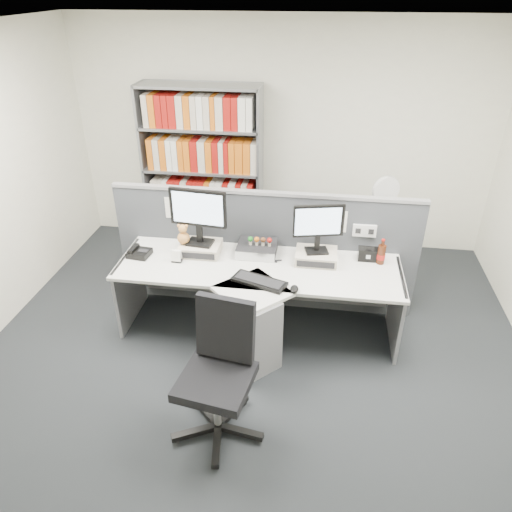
% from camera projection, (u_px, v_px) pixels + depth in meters
% --- Properties ---
extents(ground, '(5.50, 5.50, 0.00)m').
position_uv_depth(ground, '(245.00, 388.00, 4.06)').
color(ground, '#282C2F').
rests_on(ground, ground).
extents(room_shell, '(5.04, 5.54, 2.72)m').
position_uv_depth(room_shell, '(242.00, 191.00, 3.16)').
color(room_shell, white).
rests_on(room_shell, ground).
extents(partition, '(3.00, 0.08, 1.27)m').
position_uv_depth(partition, '(265.00, 250.00, 4.81)').
color(partition, '#44474D').
rests_on(partition, ground).
extents(desk, '(2.60, 1.20, 0.72)m').
position_uv_depth(desk, '(255.00, 303.00, 4.34)').
color(desk, silver).
rests_on(desk, ground).
extents(monitor_riser_left, '(0.38, 0.31, 0.10)m').
position_uv_depth(monitor_riser_left, '(200.00, 248.00, 4.58)').
color(monitor_riser_left, beige).
rests_on(monitor_riser_left, desk).
extents(monitor_riser_right, '(0.38, 0.31, 0.10)m').
position_uv_depth(monitor_riser_right, '(316.00, 256.00, 4.45)').
color(monitor_riser_right, beige).
rests_on(monitor_riser_right, desk).
extents(monitor_left, '(0.54, 0.20, 0.55)m').
position_uv_depth(monitor_left, '(198.00, 212.00, 4.40)').
color(monitor_left, black).
rests_on(monitor_left, monitor_riser_left).
extents(monitor_right, '(0.45, 0.19, 0.47)m').
position_uv_depth(monitor_right, '(318.00, 225.00, 4.28)').
color(monitor_right, black).
rests_on(monitor_right, monitor_riser_right).
extents(desktop_pc, '(0.37, 0.33, 0.10)m').
position_uv_depth(desktop_pc, '(257.00, 249.00, 4.58)').
color(desktop_pc, black).
rests_on(desktop_pc, desk).
extents(figurines, '(0.23, 0.05, 0.09)m').
position_uv_depth(figurines, '(260.00, 240.00, 4.51)').
color(figurines, beige).
rests_on(figurines, desktop_pc).
extents(keyboard, '(0.51, 0.33, 0.03)m').
position_uv_depth(keyboard, '(259.00, 281.00, 4.15)').
color(keyboard, black).
rests_on(keyboard, desk).
extents(mouse, '(0.07, 0.11, 0.04)m').
position_uv_depth(mouse, '(294.00, 289.00, 4.04)').
color(mouse, black).
rests_on(mouse, desk).
extents(desk_phone, '(0.22, 0.20, 0.09)m').
position_uv_depth(desk_phone, '(139.00, 253.00, 4.54)').
color(desk_phone, black).
rests_on(desk_phone, desk).
extents(desk_calendar, '(0.10, 0.07, 0.12)m').
position_uv_depth(desk_calendar, '(177.00, 257.00, 4.44)').
color(desk_calendar, black).
rests_on(desk_calendar, desk).
extents(plush_toy, '(0.12, 0.12, 0.20)m').
position_uv_depth(plush_toy, '(183.00, 235.00, 4.52)').
color(plush_toy, '#D08D45').
rests_on(plush_toy, monitor_riser_left).
extents(speaker, '(0.18, 0.10, 0.12)m').
position_uv_depth(speaker, '(368.00, 254.00, 4.46)').
color(speaker, black).
rests_on(speaker, desk).
extents(cola_bottle, '(0.08, 0.08, 0.25)m').
position_uv_depth(cola_bottle, '(381.00, 254.00, 4.39)').
color(cola_bottle, '#3F190A').
rests_on(cola_bottle, desk).
extents(shelving_unit, '(1.41, 0.40, 2.00)m').
position_uv_depth(shelving_unit, '(203.00, 173.00, 5.77)').
color(shelving_unit, gray).
rests_on(shelving_unit, ground).
extents(filing_cabinet, '(0.45, 0.61, 0.70)m').
position_uv_depth(filing_cabinet, '(377.00, 248.00, 5.45)').
color(filing_cabinet, gray).
rests_on(filing_cabinet, ground).
extents(desk_fan, '(0.29, 0.19, 0.51)m').
position_uv_depth(desk_fan, '(385.00, 193.00, 5.11)').
color(desk_fan, white).
rests_on(desk_fan, filing_cabinet).
extents(office_chair, '(0.69, 0.69, 1.05)m').
position_uv_depth(office_chair, '(220.00, 368.00, 3.47)').
color(office_chair, silver).
rests_on(office_chair, ground).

